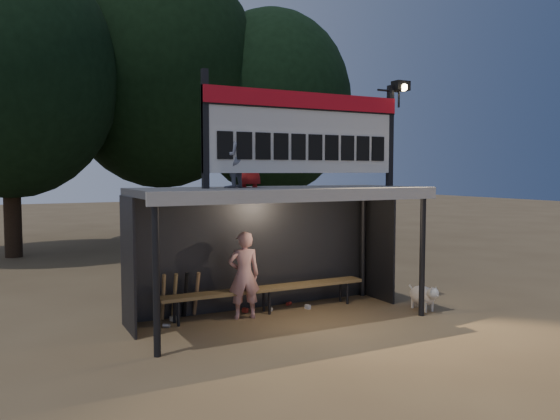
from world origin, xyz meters
name	(u,v)px	position (x,y,z in m)	size (l,w,h in m)	color
ground	(280,320)	(0.00, 0.00, 0.00)	(80.00, 80.00, 0.00)	brown
player	(244,275)	(-0.51, 0.40, 0.77)	(0.56, 0.37, 1.54)	silver
child_a	(230,157)	(-0.88, 0.10, 2.83)	(0.50, 0.39, 1.03)	slate
child_b	(249,157)	(-0.43, 0.34, 2.84)	(0.51, 0.33, 1.04)	#AF1C1B
dugout_shelter	(274,214)	(0.00, 0.24, 1.85)	(5.10, 2.08, 2.32)	#3C3C3F
scoreboard_assembly	(309,130)	(0.56, -0.01, 3.32)	(4.10, 0.27, 1.99)	black
bench	(267,290)	(0.00, 0.55, 0.43)	(4.00, 0.35, 0.48)	olive
tree_left	(8,73)	(-4.00, 10.00, 5.51)	(6.46, 6.46, 9.27)	black
tree_mid	(160,73)	(1.00, 11.50, 6.17)	(7.22, 7.22, 10.36)	black
tree_right	(271,104)	(5.00, 10.50, 5.19)	(6.08, 6.08, 8.72)	#2F2015
dog	(424,295)	(2.71, -0.62, 0.28)	(0.36, 0.81, 0.49)	silver
bats	(180,295)	(-1.55, 0.82, 0.43)	(0.67, 0.35, 0.84)	#9B7748
litter	(245,312)	(-0.40, 0.65, 0.04)	(2.84, 0.54, 0.08)	red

